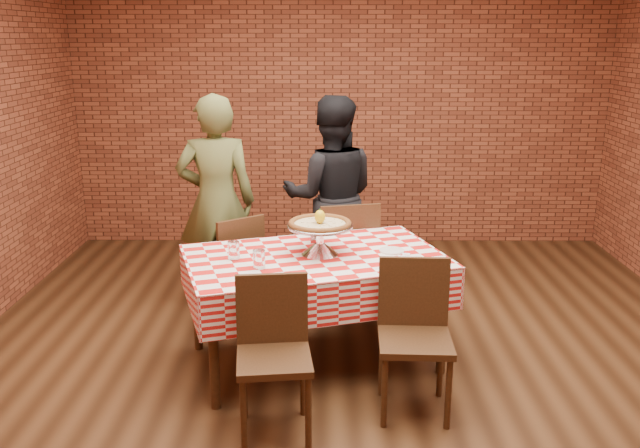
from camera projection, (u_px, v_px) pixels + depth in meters
The scene contains 19 objects.
ground at pixel (350, 374), 4.45m from camera, with size 6.00×6.00×0.00m, color black.
back_wall at pixel (341, 106), 6.94m from camera, with size 5.50×5.50×0.00m, color brown.
table at pixel (315, 309), 4.53m from camera, with size 1.64×0.99×0.75m, color #412613.
tablecloth at pixel (315, 276), 4.47m from camera, with size 1.68×1.02×0.28m, color red, non-canonical shape.
pizza_stand at pixel (320, 240), 4.44m from camera, with size 0.44×0.44×0.20m, color silver, non-canonical shape.
pizza at pixel (320, 224), 4.41m from camera, with size 0.41×0.41×0.03m, color #D0BA8E.
lemon at pixel (320, 217), 4.39m from camera, with size 0.07×0.07×0.09m, color yellow.
water_glass_left at pixel (259, 259), 4.17m from camera, with size 0.08×0.08×0.12m, color white.
water_glass_right at pixel (234, 250), 4.34m from camera, with size 0.08×0.08×0.12m, color white.
side_plate at pixel (392, 251), 4.51m from camera, with size 0.17×0.17×0.01m, color white.
sweetener_packet_a at pixel (402, 257), 4.40m from camera, with size 0.05×0.04×0.01m, color white.
sweetener_packet_b at pixel (406, 254), 4.45m from camera, with size 0.05×0.04×0.01m, color white.
condiment_caddy at pixel (316, 233), 4.70m from camera, with size 0.09×0.07×0.13m, color silver.
chair_near_left at pixel (274, 361), 3.67m from camera, with size 0.40×0.40×0.88m, color #412613, non-canonical shape.
chair_near_right at pixel (415, 341), 3.89m from camera, with size 0.42×0.42×0.90m, color #412613, non-canonical shape.
chair_far_left at pixel (231, 268), 5.15m from camera, with size 0.39×0.39×0.87m, color #412613, non-canonical shape.
chair_far_right at pixel (343, 257), 5.31m from camera, with size 0.46×0.46×0.94m, color #412613, non-canonical shape.
diner_olive at pixel (216, 202), 5.41m from camera, with size 0.63×0.41×1.73m, color #50542B.
diner_black at pixel (331, 197), 5.67m from camera, with size 0.82×0.64×1.69m, color black.
Camera 1 is at (-0.18, -4.01, 2.15)m, focal length 37.81 mm.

